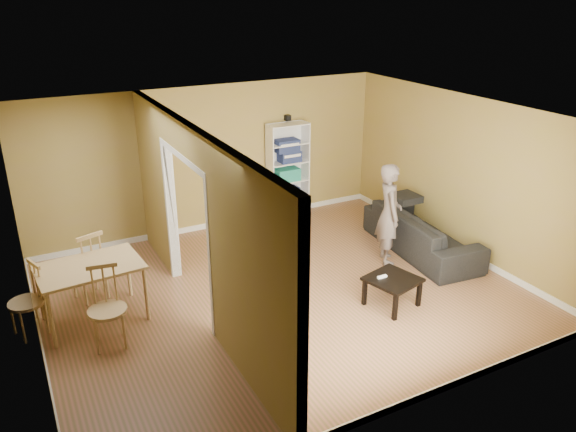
% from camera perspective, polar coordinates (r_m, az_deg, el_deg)
% --- Properties ---
extents(room_shell, '(6.50, 6.50, 6.50)m').
position_cam_1_polar(room_shell, '(7.68, -0.63, 0.62)').
color(room_shell, '#995E47').
rests_on(room_shell, ground).
extents(partition, '(0.22, 5.50, 2.60)m').
position_cam_1_polar(partition, '(7.26, -9.09, -1.02)').
color(partition, olive).
rests_on(partition, ground).
extents(wall_speaker, '(0.10, 0.10, 0.10)m').
position_cam_1_polar(wall_speaker, '(10.46, -0.04, 9.95)').
color(wall_speaker, black).
rests_on(wall_speaker, room_shell).
extents(sofa, '(2.43, 1.23, 0.89)m').
position_cam_1_polar(sofa, '(9.57, 13.47, -1.05)').
color(sofa, black).
rests_on(sofa, ground).
extents(person, '(0.86, 0.78, 1.92)m').
position_cam_1_polar(person, '(8.92, 10.30, 1.06)').
color(person, slate).
rests_on(person, ground).
extents(bookshelf, '(0.77, 0.34, 1.83)m').
position_cam_1_polar(bookshelf, '(10.61, -0.15, 4.61)').
color(bookshelf, white).
rests_on(bookshelf, ground).
extents(paper_box_navy_a, '(0.40, 0.26, 0.20)m').
position_cam_1_polar(paper_box_navy_a, '(10.71, 0.02, 2.39)').
color(paper_box_navy_a, navy).
rests_on(paper_box_navy_a, bookshelf).
extents(paper_box_teal, '(0.45, 0.29, 0.23)m').
position_cam_1_polar(paper_box_teal, '(10.58, -0.11, 4.25)').
color(paper_box_teal, '#22806E').
rests_on(paper_box_teal, bookshelf).
extents(paper_box_navy_b, '(0.40, 0.26, 0.20)m').
position_cam_1_polar(paper_box_navy_b, '(10.50, 0.15, 6.09)').
color(paper_box_navy_b, navy).
rests_on(paper_box_navy_b, bookshelf).
extents(paper_box_navy_c, '(0.44, 0.29, 0.23)m').
position_cam_1_polar(paper_box_navy_c, '(10.41, -0.16, 7.29)').
color(paper_box_navy_c, navy).
rests_on(paper_box_navy_c, bookshelf).
extents(coffee_table, '(0.64, 0.64, 0.43)m').
position_cam_1_polar(coffee_table, '(7.91, 10.57, -6.64)').
color(coffee_table, black).
rests_on(coffee_table, ground).
extents(game_controller, '(0.14, 0.04, 0.03)m').
position_cam_1_polar(game_controller, '(7.86, 9.54, -6.11)').
color(game_controller, white).
rests_on(game_controller, coffee_table).
extents(dining_table, '(1.29, 0.86, 0.81)m').
position_cam_1_polar(dining_table, '(7.72, -19.52, -5.30)').
color(dining_table, '#E6B87A').
rests_on(dining_table, ground).
extents(chair_left, '(0.56, 0.56, 0.97)m').
position_cam_1_polar(chair_left, '(7.84, -25.09, -7.80)').
color(chair_left, tan).
rests_on(chair_left, ground).
extents(chair_near, '(0.54, 0.54, 1.03)m').
position_cam_1_polar(chair_near, '(7.24, -17.90, -8.91)').
color(chair_near, tan).
rests_on(chair_near, ground).
extents(chair_far, '(0.61, 0.61, 1.05)m').
position_cam_1_polar(chair_far, '(8.37, -19.69, -4.67)').
color(chair_far, tan).
rests_on(chair_far, ground).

